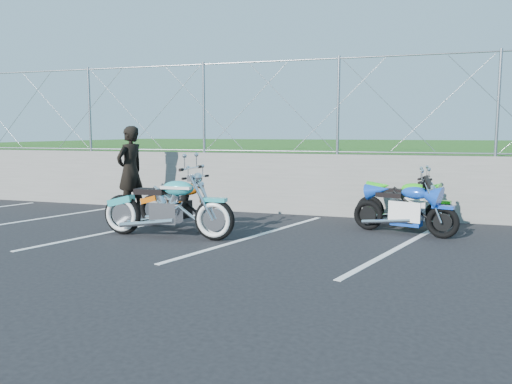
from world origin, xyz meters
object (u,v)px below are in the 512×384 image
(cruiser_turquoise, at_px, (169,209))
(naked_orange, at_px, (181,206))
(sportbike_blue, at_px, (406,211))
(sportbike_green, at_px, (405,206))
(person_standing, at_px, (130,170))

(cruiser_turquoise, xyz_separation_m, naked_orange, (-0.14, 0.75, -0.06))
(cruiser_turquoise, distance_m, sportbike_blue, 4.05)
(naked_orange, distance_m, sportbike_blue, 3.98)
(naked_orange, bearing_deg, sportbike_green, 33.82)
(sportbike_green, xyz_separation_m, person_standing, (-5.66, -0.19, 0.53))
(sportbike_green, xyz_separation_m, sportbike_blue, (0.01, -0.64, 0.00))
(sportbike_blue, bearing_deg, cruiser_turquoise, -141.68)
(cruiser_turquoise, bearing_deg, naked_orange, 100.43)
(naked_orange, bearing_deg, person_standing, 160.80)
(person_standing, bearing_deg, sportbike_blue, 99.21)
(cruiser_turquoise, relative_size, naked_orange, 1.24)
(sportbike_blue, distance_m, person_standing, 5.71)
(cruiser_turquoise, distance_m, naked_orange, 0.76)
(naked_orange, distance_m, sportbike_green, 4.13)
(cruiser_turquoise, height_order, sportbike_green, cruiser_turquoise)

